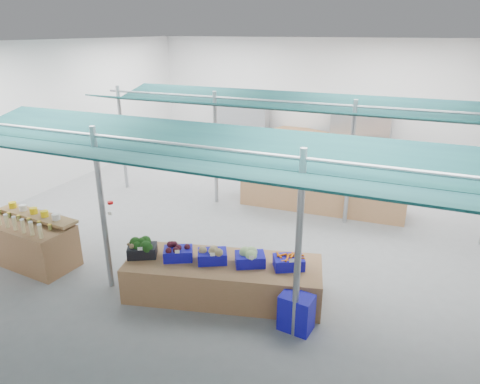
% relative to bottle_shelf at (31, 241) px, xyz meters
% --- Properties ---
extents(floor, '(13.00, 13.00, 0.00)m').
position_rel_bottle_shelf_xyz_m(floor, '(3.03, 3.90, -0.47)').
color(floor, slate).
rests_on(floor, ground).
extents(hall, '(13.00, 13.00, 13.00)m').
position_rel_bottle_shelf_xyz_m(hall, '(3.03, 5.33, 2.18)').
color(hall, silver).
rests_on(hall, ground).
extents(pole_grid, '(10.00, 4.60, 3.00)m').
position_rel_bottle_shelf_xyz_m(pole_grid, '(3.78, 2.15, 1.34)').
color(pole_grid, gray).
rests_on(pole_grid, floor).
extents(awnings, '(9.50, 7.08, 0.30)m').
position_rel_bottle_shelf_xyz_m(awnings, '(3.78, 2.15, 2.31)').
color(awnings, black).
rests_on(awnings, pole_grid).
extents(back_shelving_left, '(2.00, 0.50, 2.00)m').
position_rel_bottle_shelf_xyz_m(back_shelving_left, '(0.53, 9.90, 0.53)').
color(back_shelving_left, '#B23F33').
rests_on(back_shelving_left, floor).
extents(back_shelving_right, '(2.00, 0.50, 2.00)m').
position_rel_bottle_shelf_xyz_m(back_shelving_right, '(5.03, 9.90, 0.53)').
color(back_shelving_right, '#B23F33').
rests_on(back_shelving_right, floor).
extents(bottle_shelf, '(2.02, 1.31, 1.14)m').
position_rel_bottle_shelf_xyz_m(bottle_shelf, '(0.00, 0.00, 0.00)').
color(bottle_shelf, olive).
rests_on(bottle_shelf, floor).
extents(veg_counter, '(3.58, 1.92, 0.66)m').
position_rel_bottle_shelf_xyz_m(veg_counter, '(4.07, 0.44, -0.14)').
color(veg_counter, olive).
rests_on(veg_counter, floor).
extents(fruit_counter, '(4.25, 1.19, 0.90)m').
position_rel_bottle_shelf_xyz_m(fruit_counter, '(4.79, 5.05, -0.02)').
color(fruit_counter, olive).
rests_on(fruit_counter, floor).
extents(far_counter, '(5.20, 3.12, 0.94)m').
position_rel_bottle_shelf_xyz_m(far_counter, '(4.39, 9.18, 0.00)').
color(far_counter, olive).
rests_on(far_counter, floor).
extents(crate_stack, '(0.55, 0.42, 0.61)m').
position_rel_bottle_shelf_xyz_m(crate_stack, '(5.52, 0.03, -0.16)').
color(crate_stack, '#130FA9').
rests_on(crate_stack, floor).
extents(vendor_left, '(0.63, 0.43, 1.68)m').
position_rel_bottle_shelf_xyz_m(vendor_left, '(3.59, 6.15, 0.37)').
color(vendor_left, '#1971A5').
rests_on(vendor_left, floor).
extents(vendor_right, '(0.85, 0.67, 1.68)m').
position_rel_bottle_shelf_xyz_m(vendor_right, '(5.39, 6.15, 0.37)').
color(vendor_right, maroon).
rests_on(vendor_right, floor).
extents(crate_broccoli, '(0.61, 0.54, 0.35)m').
position_rel_bottle_shelf_xyz_m(crate_broccoli, '(2.65, 0.08, 0.35)').
color(crate_broccoli, black).
rests_on(crate_broccoli, veg_counter).
extents(crate_beets, '(0.61, 0.54, 0.29)m').
position_rel_bottle_shelf_xyz_m(crate_beets, '(3.29, 0.24, 0.33)').
color(crate_beets, '#130FA9').
rests_on(crate_beets, veg_counter).
extents(crate_celeriac, '(0.61, 0.54, 0.31)m').
position_rel_bottle_shelf_xyz_m(crate_celeriac, '(3.89, 0.39, 0.34)').
color(crate_celeriac, '#130FA9').
rests_on(crate_celeriac, veg_counter).
extents(crate_cabbage, '(0.61, 0.54, 0.35)m').
position_rel_bottle_shelf_xyz_m(crate_cabbage, '(4.53, 0.55, 0.35)').
color(crate_cabbage, '#130FA9').
rests_on(crate_cabbage, veg_counter).
extents(crate_carrots, '(0.61, 0.54, 0.29)m').
position_rel_bottle_shelf_xyz_m(crate_carrots, '(5.18, 0.71, 0.31)').
color(crate_carrots, '#130FA9').
rests_on(crate_carrots, veg_counter).
extents(sparrow, '(0.12, 0.09, 0.11)m').
position_rel_bottle_shelf_xyz_m(sparrow, '(2.53, -0.06, 0.44)').
color(sparrow, brown).
rests_on(sparrow, crate_broccoli).
extents(pole_ribbon, '(0.12, 0.12, 0.28)m').
position_rel_bottle_shelf_xyz_m(pole_ribbon, '(1.22, 1.04, 0.61)').
color(pole_ribbon, '#AF0B0D').
rests_on(pole_ribbon, pole_grid).
extents(apple_heap_yellow, '(1.95, 0.87, 0.27)m').
position_rel_bottle_shelf_xyz_m(apple_heap_yellow, '(3.79, 4.91, 0.60)').
color(apple_heap_yellow, '#997247').
rests_on(apple_heap_yellow, fruit_counter).
extents(apple_heap_red, '(1.56, 0.83, 0.27)m').
position_rel_bottle_shelf_xyz_m(apple_heap_red, '(5.65, 4.99, 0.60)').
color(apple_heap_red, '#997247').
rests_on(apple_heap_red, fruit_counter).
extents(pineapple, '(0.14, 0.14, 0.39)m').
position_rel_bottle_shelf_xyz_m(pineapple, '(6.70, 5.04, 0.62)').
color(pineapple, '#8C6019').
rests_on(pineapple, fruit_counter).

